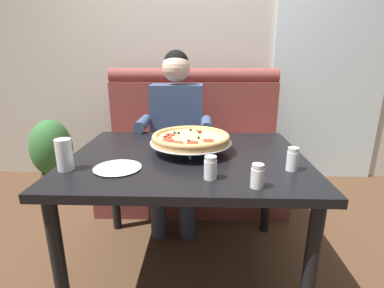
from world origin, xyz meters
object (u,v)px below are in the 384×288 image
diner_main (176,127)px  shaker_parmesan (257,178)px  plate_near_left (118,167)px  pizza (191,138)px  dining_table (187,169)px  potted_plant (52,154)px  shaker_oregano (292,161)px  patio_chair (307,117)px  shaker_pepper_flakes (210,169)px  booth_bench (192,154)px  drinking_glass (65,156)px

diner_main → shaker_parmesan: 1.15m
diner_main → plate_near_left: bearing=-102.3°
pizza → shaker_parmesan: size_ratio=4.52×
dining_table → potted_plant: dining_table is taller
diner_main → pizza: bearing=-77.9°
shaker_oregano → potted_plant: bearing=146.6°
shaker_parmesan → potted_plant: 2.09m
dining_table → patio_chair: size_ratio=1.42×
shaker_parmesan → diner_main: bearing=111.2°
pizza → patio_chair: patio_chair is taller
shaker_parmesan → plate_near_left: bearing=163.7°
diner_main → potted_plant: size_ratio=1.82×
pizza → shaker_pepper_flakes: bearing=-74.9°
shaker_oregano → shaker_pepper_flakes: (-0.38, -0.11, -0.00)m
pizza → shaker_pepper_flakes: 0.37m
shaker_oregano → booth_bench: bearing=113.1°
shaker_parmesan → shaker_pepper_flakes: size_ratio=0.97×
dining_table → drinking_glass: bearing=-157.4°
pizza → drinking_glass: size_ratio=3.01×
potted_plant → shaker_parmesan: bearing=-40.7°
booth_bench → dining_table: 0.98m
patio_chair → shaker_parmesan: bearing=-113.9°
shaker_parmesan → patio_chair: (1.08, 2.45, -0.24)m
shaker_oregano → patio_chair: 2.44m
diner_main → shaker_pepper_flakes: 1.02m
dining_table → patio_chair: (1.38, 2.06, -0.11)m
booth_bench → plate_near_left: bearing=-105.1°
shaker_pepper_flakes → drinking_glass: size_ratio=0.69×
potted_plant → booth_bench: bearing=-0.4°
pizza → potted_plant: bearing=144.7°
pizza → shaker_parmesan: pizza is taller
booth_bench → shaker_oregano: bearing=-66.9°
patio_chair → drinking_glass: bearing=-130.1°
pizza → shaker_oregano: (0.47, -0.25, -0.03)m
booth_bench → diner_main: 0.43m
shaker_pepper_flakes → plate_near_left: (-0.43, 0.10, -0.03)m
booth_bench → patio_chair: (1.38, 1.11, 0.13)m
shaker_pepper_flakes → drinking_glass: 0.67m
patio_chair → dining_table: bearing=-123.8°
shaker_parmesan → drinking_glass: size_ratio=0.67×
dining_table → shaker_parmesan: size_ratio=12.55×
shaker_oregano → shaker_parmesan: bearing=-136.0°
booth_bench → pizza: (0.02, -0.90, 0.40)m
patio_chair → potted_plant: (-2.65, -1.10, -0.14)m
dining_table → diner_main: 0.70m
shaker_oregano → pizza: bearing=152.1°
dining_table → pizza: bearing=69.8°
pizza → shaker_oregano: bearing=-27.9°
drinking_glass → patio_chair: 3.00m
pizza → drinking_glass: 0.63m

